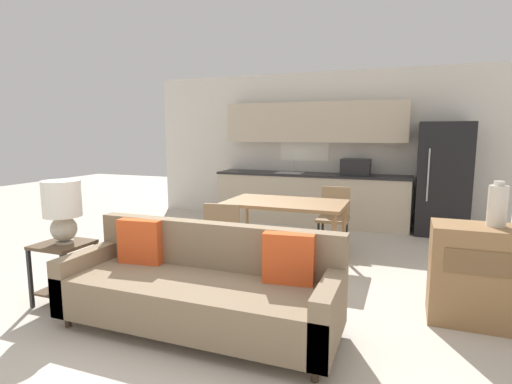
{
  "coord_description": "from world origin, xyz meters",
  "views": [
    {
      "loc": [
        1.6,
        -2.67,
        1.61
      ],
      "look_at": [
        0.02,
        1.5,
        0.95
      ],
      "focal_mm": 28.0,
      "sensor_mm": 36.0,
      "label": 1
    }
  ],
  "objects": [
    {
      "name": "credenza",
      "position": [
        2.3,
        1.02,
        0.42
      ],
      "size": [
        0.95,
        0.46,
        0.84
      ],
      "color": "olive",
      "rests_on": "ground_plane"
    },
    {
      "name": "refrigerator",
      "position": [
        2.14,
        4.24,
        0.89
      ],
      "size": [
        0.78,
        0.71,
        1.78
      ],
      "color": "black",
      "rests_on": "ground_plane"
    },
    {
      "name": "ground_plane",
      "position": [
        0.0,
        0.0,
        0.0
      ],
      "size": [
        20.0,
        20.0,
        0.0
      ],
      "primitive_type": "plane",
      "color": "beige"
    },
    {
      "name": "wall_back",
      "position": [
        -0.0,
        4.63,
        1.35
      ],
      "size": [
        6.4,
        0.07,
        2.7
      ],
      "color": "silver",
      "rests_on": "ground_plane"
    },
    {
      "name": "table_lamp",
      "position": [
        -1.37,
        0.1,
        0.93
      ],
      "size": [
        0.34,
        0.34,
        0.59
      ],
      "color": "#B2A893",
      "rests_on": "side_table"
    },
    {
      "name": "dining_chair_near_left",
      "position": [
        -0.24,
        1.23,
        0.49
      ],
      "size": [
        0.48,
        0.48,
        0.86
      ],
      "rotation": [
        0.0,
        0.0,
        3.29
      ],
      "color": "#997A56",
      "rests_on": "ground_plane"
    },
    {
      "name": "side_table",
      "position": [
        -1.39,
        0.09,
        0.39
      ],
      "size": [
        0.45,
        0.45,
        0.59
      ],
      "color": "brown",
      "rests_on": "ground_plane"
    },
    {
      "name": "couch",
      "position": [
        0.06,
        0.12,
        0.34
      ],
      "size": [
        2.3,
        0.8,
        0.84
      ],
      "color": "#3D2D1E",
      "rests_on": "ground_plane"
    },
    {
      "name": "vase",
      "position": [
        2.31,
        1.06,
        1.02
      ],
      "size": [
        0.15,
        0.15,
        0.38
      ],
      "color": "beige",
      "rests_on": "credenza"
    },
    {
      "name": "dining_chair_far_right",
      "position": [
        0.68,
        2.82,
        0.49
      ],
      "size": [
        0.43,
        0.43,
        0.86
      ],
      "rotation": [
        0.0,
        0.0,
        0.03
      ],
      "color": "#997A56",
      "rests_on": "ground_plane"
    },
    {
      "name": "kitchen_counter",
      "position": [
        0.01,
        4.33,
        0.84
      ],
      "size": [
        3.41,
        0.65,
        2.15
      ],
      "color": "beige",
      "rests_on": "ground_plane"
    },
    {
      "name": "dining_table",
      "position": [
        0.21,
        2.01,
        0.7
      ],
      "size": [
        1.46,
        0.86,
        0.77
      ],
      "color": "olive",
      "rests_on": "ground_plane"
    }
  ]
}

